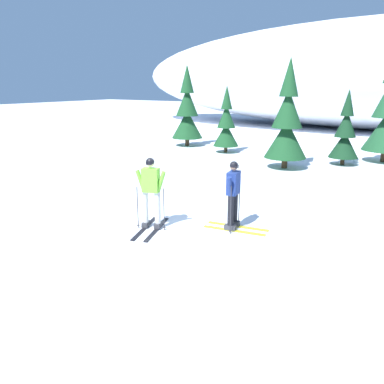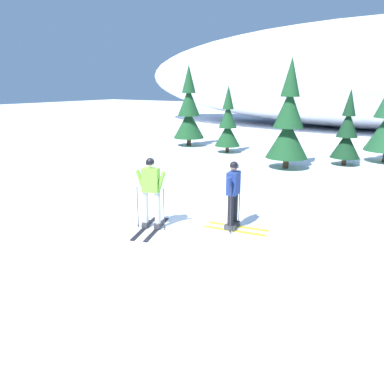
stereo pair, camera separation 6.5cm
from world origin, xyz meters
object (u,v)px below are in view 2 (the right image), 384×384
(skier_navy_jacket, at_px, (233,194))
(pine_tree_center_right, at_px, (347,134))
(skier_lime_jacket, at_px, (151,192))
(pine_tree_left, at_px, (228,125))
(pine_tree_center_left, at_px, (288,123))
(pine_tree_far_left, at_px, (189,112))

(skier_navy_jacket, height_order, pine_tree_center_right, pine_tree_center_right)
(skier_lime_jacket, xyz_separation_m, pine_tree_left, (-3.71, 11.06, 0.49))
(pine_tree_center_left, xyz_separation_m, pine_tree_center_right, (1.96, 2.08, -0.54))
(skier_navy_jacket, height_order, pine_tree_center_left, pine_tree_center_left)
(pine_tree_center_left, bearing_deg, skier_lime_jacket, -91.96)
(skier_navy_jacket, relative_size, pine_tree_left, 0.50)
(pine_tree_center_left, distance_m, pine_tree_center_right, 2.91)
(skier_navy_jacket, relative_size, pine_tree_far_left, 0.38)
(skier_lime_jacket, bearing_deg, pine_tree_center_right, 78.31)
(pine_tree_far_left, relative_size, pine_tree_center_left, 1.00)
(pine_tree_center_right, bearing_deg, pine_tree_far_left, 173.92)
(skier_navy_jacket, height_order, pine_tree_left, pine_tree_left)
(skier_lime_jacket, distance_m, skier_navy_jacket, 2.04)
(pine_tree_far_left, bearing_deg, pine_tree_center_left, -23.46)
(pine_tree_left, height_order, pine_tree_center_right, pine_tree_left)
(skier_navy_jacket, distance_m, pine_tree_center_right, 9.90)
(skier_lime_jacket, distance_m, pine_tree_far_left, 13.67)
(pine_tree_far_left, distance_m, pine_tree_left, 3.12)
(skier_lime_jacket, bearing_deg, pine_tree_far_left, 119.34)
(pine_tree_far_left, bearing_deg, skier_navy_jacket, -52.13)
(pine_tree_center_right, bearing_deg, skier_navy_jacket, -93.03)
(skier_navy_jacket, bearing_deg, pine_tree_center_right, 86.97)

